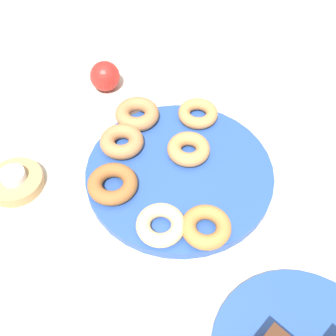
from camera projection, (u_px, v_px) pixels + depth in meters
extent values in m
plane|color=beige|center=(179.00, 175.00, 0.74)|extent=(2.40, 2.40, 0.00)
cylinder|color=#284C9E|center=(179.00, 172.00, 0.73)|extent=(0.34, 0.34, 0.02)
torus|color=#C6844C|center=(189.00, 149.00, 0.74)|extent=(0.11, 0.11, 0.03)
torus|color=#BC7A3D|center=(206.00, 227.00, 0.64)|extent=(0.11, 0.11, 0.02)
torus|color=#995B2D|center=(113.00, 184.00, 0.69)|extent=(0.11, 0.11, 0.03)
torus|color=#C6844C|center=(198.00, 113.00, 0.80)|extent=(0.10, 0.10, 0.02)
torus|color=#B27547|center=(122.00, 141.00, 0.75)|extent=(0.09, 0.09, 0.03)
torus|color=#B27547|center=(137.00, 114.00, 0.79)|extent=(0.12, 0.12, 0.03)
torus|color=#EABC84|center=(161.00, 225.00, 0.64)|extent=(0.11, 0.11, 0.02)
cylinder|color=tan|center=(16.00, 182.00, 0.72)|extent=(0.10, 0.10, 0.02)
cylinder|color=silver|center=(13.00, 176.00, 0.70)|extent=(0.04, 0.04, 0.01)
sphere|color=red|center=(105.00, 76.00, 0.86)|extent=(0.06, 0.06, 0.06)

